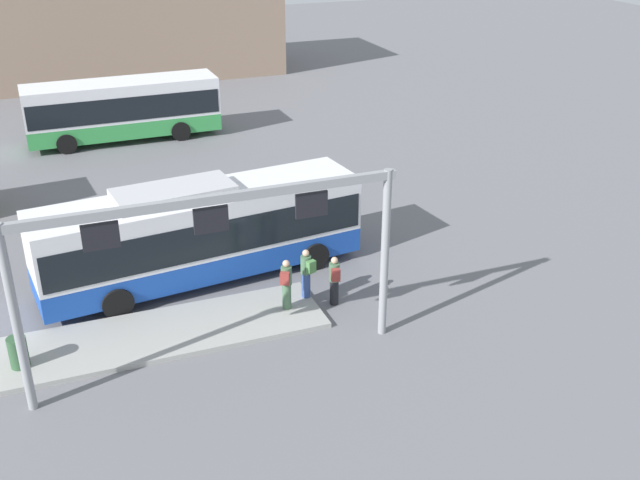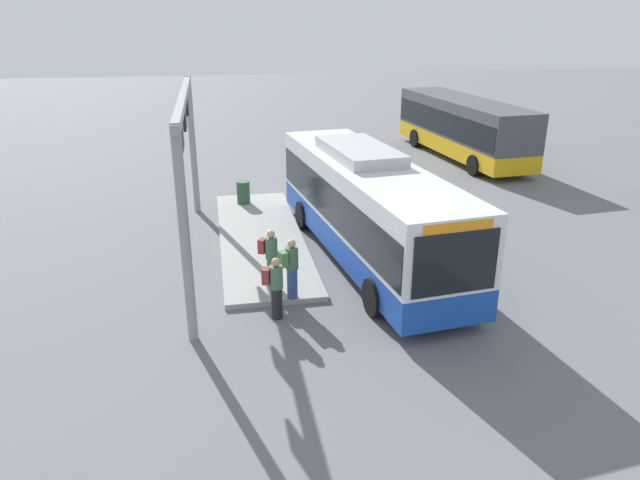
{
  "view_description": "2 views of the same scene",
  "coord_description": "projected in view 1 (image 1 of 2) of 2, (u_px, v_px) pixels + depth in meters",
  "views": [
    {
      "loc": [
        -4.53,
        -22.59,
        12.2
      ],
      "look_at": [
        3.72,
        -1.38,
        1.39
      ],
      "focal_mm": 42.18,
      "sensor_mm": 36.0,
      "label": 1
    },
    {
      "loc": [
        16.88,
        -4.59,
        7.36
      ],
      "look_at": [
        2.08,
        -1.88,
        1.52
      ],
      "focal_mm": 33.11,
      "sensor_mm": 36.0,
      "label": 2
    }
  ],
  "objects": [
    {
      "name": "trash_bin",
      "position": [
        18.0,
        352.0,
        20.55
      ],
      "size": [
        0.52,
        0.52,
        0.9
      ],
      "primitive_type": "cylinder",
      "color": "#2D5133",
      "rests_on": "platform_curb"
    },
    {
      "name": "bus_main",
      "position": [
        201.0,
        230.0,
        24.95
      ],
      "size": [
        11.11,
        3.75,
        3.46
      ],
      "rotation": [
        0.0,
        0.0,
        0.12
      ],
      "color": "#1947AD",
      "rests_on": "ground"
    },
    {
      "name": "station_building",
      "position": [
        73.0,
        25.0,
        50.48
      ],
      "size": [
        27.43,
        8.0,
        7.19
      ],
      "primitive_type": "cube",
      "color": "gray",
      "rests_on": "ground"
    },
    {
      "name": "person_waiting_near",
      "position": [
        334.0,
        280.0,
        23.72
      ],
      "size": [
        0.42,
        0.58,
        1.67
      ],
      "rotation": [
        0.0,
        0.0,
        1.33
      ],
      "color": "black",
      "rests_on": "ground"
    },
    {
      "name": "platform_sign_gantry",
      "position": [
        213.0,
        244.0,
        19.33
      ],
      "size": [
        10.32,
        0.24,
        5.2
      ],
      "color": "gray",
      "rests_on": "ground"
    },
    {
      "name": "platform_curb",
      "position": [
        158.0,
        335.0,
        22.33
      ],
      "size": [
        10.0,
        2.8,
        0.16
      ],
      "primitive_type": "cube",
      "color": "#9E9E99",
      "rests_on": "ground"
    },
    {
      "name": "person_waiting_mid",
      "position": [
        307.0,
        272.0,
        23.83
      ],
      "size": [
        0.47,
        0.59,
        1.67
      ],
      "rotation": [
        0.0,
        0.0,
        1.91
      ],
      "color": "#334C8C",
      "rests_on": "platform_curb"
    },
    {
      "name": "bus_background_right",
      "position": [
        123.0,
        107.0,
        38.84
      ],
      "size": [
        9.77,
        2.79,
        3.1
      ],
      "rotation": [
        0.0,
        0.0,
        3.16
      ],
      "color": "green",
      "rests_on": "ground"
    },
    {
      "name": "ground_plane",
      "position": [
        205.0,
        277.0,
        25.73
      ],
      "size": [
        120.0,
        120.0,
        0.0
      ],
      "primitive_type": "plane",
      "color": "slate"
    },
    {
      "name": "person_boarding",
      "position": [
        286.0,
        283.0,
        23.18
      ],
      "size": [
        0.52,
        0.61,
        1.67
      ],
      "rotation": [
        0.0,
        0.0,
        1.07
      ],
      "color": "#476B4C",
      "rests_on": "platform_curb"
    }
  ]
}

